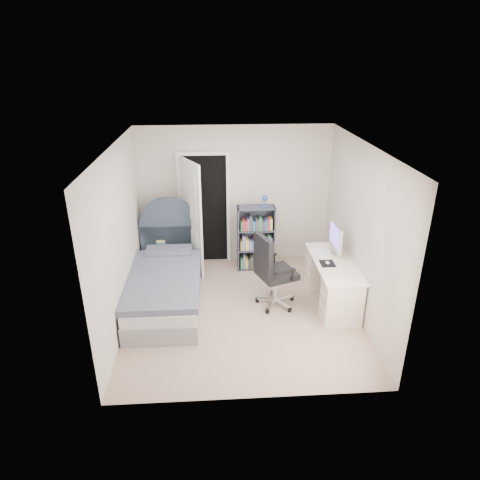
{
  "coord_description": "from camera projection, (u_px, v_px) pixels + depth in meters",
  "views": [
    {
      "loc": [
        -0.39,
        -5.51,
        3.61
      ],
      "look_at": [
        -0.01,
        0.25,
        1.07
      ],
      "focal_mm": 32.0,
      "sensor_mm": 36.0,
      "label": 1
    }
  ],
  "objects": [
    {
      "name": "nightstand",
      "position": [
        164.0,
        249.0,
        7.59
      ],
      "size": [
        0.42,
        0.42,
        0.61
      ],
      "color": "#CEC07E",
      "rests_on": "ground"
    },
    {
      "name": "bed",
      "position": [
        166.0,
        283.0,
        6.67
      ],
      "size": [
        1.07,
        2.24,
        1.38
      ],
      "color": "gray",
      "rests_on": "ground"
    },
    {
      "name": "floor_lamp",
      "position": [
        193.0,
        233.0,
        7.66
      ],
      "size": [
        0.22,
        0.22,
        1.57
      ],
      "color": "silver",
      "rests_on": "ground"
    },
    {
      "name": "bookcase",
      "position": [
        256.0,
        241.0,
        7.61
      ],
      "size": [
        0.65,
        0.28,
        1.39
      ],
      "color": "#3A3F50",
      "rests_on": "ground"
    },
    {
      "name": "room_shell",
      "position": [
        242.0,
        235.0,
        6.01
      ],
      "size": [
        3.5,
        3.7,
        2.6
      ],
      "color": "gray",
      "rests_on": "ground"
    },
    {
      "name": "door",
      "position": [
        196.0,
        213.0,
        7.46
      ],
      "size": [
        0.92,
        0.76,
        2.06
      ],
      "color": "black",
      "rests_on": "ground"
    },
    {
      "name": "desk",
      "position": [
        332.0,
        280.0,
        6.58
      ],
      "size": [
        0.59,
        1.46,
        1.2
      ],
      "color": "#F4E0CC",
      "rests_on": "ground"
    },
    {
      "name": "office_chair",
      "position": [
        271.0,
        268.0,
        6.39
      ],
      "size": [
        0.68,
        0.68,
        1.19
      ],
      "color": "silver",
      "rests_on": "ground"
    }
  ]
}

